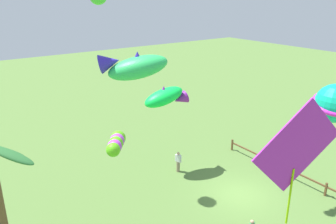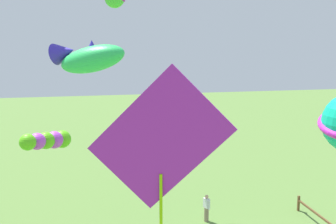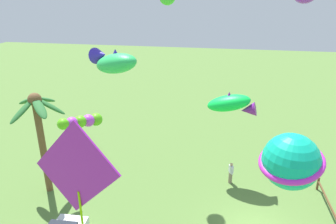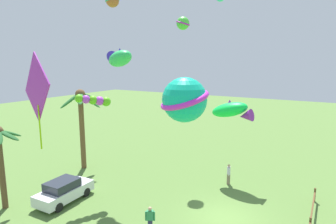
{
  "view_description": "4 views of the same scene",
  "coord_description": "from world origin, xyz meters",
  "px_view_note": "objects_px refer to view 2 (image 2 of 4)",
  "views": [
    {
      "loc": [
        -12.62,
        14.94,
        12.57
      ],
      "look_at": [
        0.44,
        5.56,
        6.85
      ],
      "focal_mm": 35.78,
      "sensor_mm": 36.0,
      "label": 1
    },
    {
      "loc": [
        -15.1,
        7.8,
        10.16
      ],
      "look_at": [
        -0.51,
        4.8,
        7.46
      ],
      "focal_mm": 41.54,
      "sensor_mm": 36.0,
      "label": 2
    },
    {
      "loc": [
        -14.21,
        2.51,
        12.81
      ],
      "look_at": [
        -0.61,
        4.98,
        7.33
      ],
      "focal_mm": 32.79,
      "sensor_mm": 36.0,
      "label": 3
    },
    {
      "loc": [
        -15.27,
        -4.87,
        9.28
      ],
      "look_at": [
        0.43,
        4.25,
        6.09
      ],
      "focal_mm": 30.3,
      "sensor_mm": 36.0,
      "label": 4
    }
  ],
  "objects_px": {
    "spectator_1": "(207,208)",
    "kite_diamond_8": "(161,142)",
    "kite_fish_4": "(88,58)",
    "kite_tube_2": "(48,140)",
    "kite_fish_7": "(197,122)"
  },
  "relations": [
    {
      "from": "kite_fish_7",
      "to": "kite_tube_2",
      "type": "bearing_deg",
      "value": 132.94
    },
    {
      "from": "kite_fish_4",
      "to": "kite_fish_7",
      "type": "bearing_deg",
      "value": -44.83
    },
    {
      "from": "spectator_1",
      "to": "kite_diamond_8",
      "type": "distance_m",
      "value": 15.12
    },
    {
      "from": "kite_fish_4",
      "to": "spectator_1",
      "type": "bearing_deg",
      "value": -51.92
    },
    {
      "from": "spectator_1",
      "to": "kite_diamond_8",
      "type": "xyz_separation_m",
      "value": [
        -12.29,
        4.93,
        7.3
      ]
    },
    {
      "from": "spectator_1",
      "to": "kite_fish_4",
      "type": "height_order",
      "value": "kite_fish_4"
    },
    {
      "from": "kite_fish_7",
      "to": "spectator_1",
      "type": "bearing_deg",
      "value": -164.89
    },
    {
      "from": "spectator_1",
      "to": "kite_tube_2",
      "type": "relative_size",
      "value": 0.74
    },
    {
      "from": "spectator_1",
      "to": "kite_fish_7",
      "type": "xyz_separation_m",
      "value": [
        1.11,
        0.3,
        4.78
      ]
    },
    {
      "from": "kite_diamond_8",
      "to": "kite_fish_7",
      "type": "bearing_deg",
      "value": -19.06
    },
    {
      "from": "kite_diamond_8",
      "to": "spectator_1",
      "type": "bearing_deg",
      "value": -21.85
    },
    {
      "from": "kite_diamond_8",
      "to": "kite_tube_2",
      "type": "bearing_deg",
      "value": 24.51
    },
    {
      "from": "kite_tube_2",
      "to": "kite_fish_4",
      "type": "distance_m",
      "value": 3.39
    },
    {
      "from": "spectator_1",
      "to": "kite_fish_4",
      "type": "bearing_deg",
      "value": 128.08
    },
    {
      "from": "spectator_1",
      "to": "kite_fish_7",
      "type": "relative_size",
      "value": 0.44
    }
  ]
}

